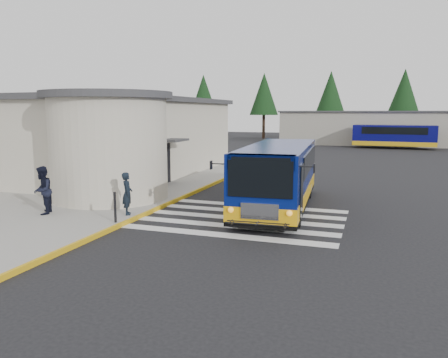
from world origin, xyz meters
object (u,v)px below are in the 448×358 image
(transit_bus, at_px, (278,178))
(pedestrian_b, at_px, (42,190))
(far_bus_a, at_px, (394,135))
(bollard, at_px, (115,207))
(pedestrian_a, at_px, (127,194))

(transit_bus, xyz_separation_m, pedestrian_b, (-8.22, -4.65, -0.20))
(far_bus_a, bearing_deg, bollard, 168.47)
(pedestrian_b, bearing_deg, far_bus_a, 133.79)
(pedestrian_b, xyz_separation_m, bollard, (3.36, -0.22, -0.37))
(pedestrian_a, xyz_separation_m, bollard, (0.24, -1.22, -0.26))
(transit_bus, bearing_deg, pedestrian_a, -148.46)
(pedestrian_a, xyz_separation_m, pedestrian_b, (-3.12, -1.00, 0.11))
(pedestrian_a, bearing_deg, bollard, 159.63)
(transit_bus, height_order, bollard, transit_bus)
(pedestrian_a, distance_m, bollard, 1.28)
(pedestrian_b, height_order, bollard, pedestrian_b)
(transit_bus, bearing_deg, far_bus_a, 76.36)
(pedestrian_a, height_order, pedestrian_b, pedestrian_b)
(pedestrian_b, bearing_deg, pedestrian_a, 81.45)
(transit_bus, distance_m, far_bus_a, 34.89)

